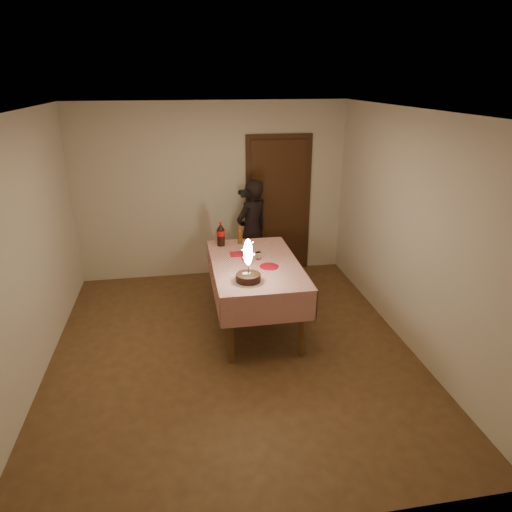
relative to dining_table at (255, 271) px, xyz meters
The scene contains 11 objects.
ground 0.96m from the dining_table, 124.37° to the right, with size 4.00×4.50×0.01m, color brown.
room_shell 1.06m from the dining_table, 125.93° to the right, with size 4.04×4.54×2.62m.
dining_table is the anchor object (origin of this frame).
birthday_cake 0.59m from the dining_table, 107.76° to the right, with size 0.34×0.34×0.48m.
red_plate 0.24m from the dining_table, 48.15° to the right, with size 0.22×0.22×0.01m, color red.
red_cup 0.23m from the dining_table, 129.41° to the left, with size 0.08×0.08×0.10m, color #AF0C1F.
clear_cup 0.19m from the dining_table, 61.42° to the left, with size 0.07×0.07×0.09m, color white.
napkin_stack 0.36m from the dining_table, 122.98° to the left, with size 0.15×0.15×0.02m, color red.
cola_bottle 0.78m from the dining_table, 117.40° to the left, with size 0.10×0.10×0.32m.
amber_bottle_left 0.73m from the dining_table, 97.03° to the left, with size 0.06×0.06×0.25m.
photographer 1.36m from the dining_table, 82.36° to the left, with size 0.68×0.63×1.56m.
Camera 1 is at (-0.50, -4.42, 2.90)m, focal length 32.00 mm.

